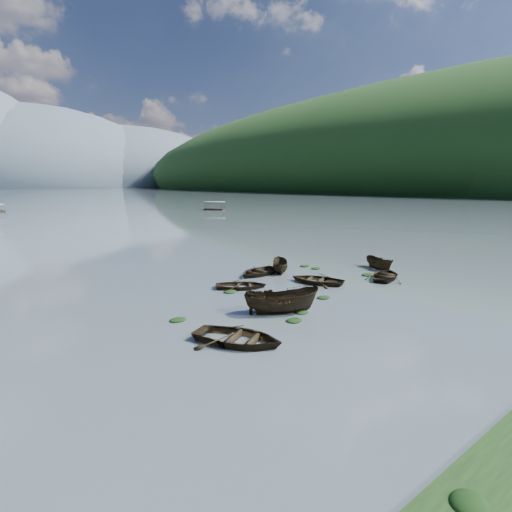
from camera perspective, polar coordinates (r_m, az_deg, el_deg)
ground_plane at (r=28.34m, az=15.45°, el=-7.42°), size 2400.00×2400.00×0.00m
right_hill_far at (r=536.64m, az=25.64°, el=8.48°), size 520.00×1200.00×190.00m
haze_mtn_c at (r=929.91m, az=-28.92°, el=8.60°), size 520.00×520.00×260.00m
haze_mtn_d at (r=977.48m, az=-18.37°, el=9.38°), size 520.00×520.00×220.00m
rowboat_0 at (r=21.97m, az=-2.61°, el=-12.35°), size 5.56×6.14×1.04m
rowboat_2 at (r=26.76m, az=3.67°, el=-8.12°), size 5.28×4.14×1.93m
rowboat_3 at (r=34.88m, az=8.65°, el=-3.81°), size 4.81×5.54×0.96m
rowboat_4 at (r=37.89m, az=18.04°, el=-3.07°), size 5.44×4.77×0.94m
rowboat_5 at (r=41.93m, az=17.21°, el=-1.76°), size 2.45×3.99×1.45m
rowboat_6 at (r=32.76m, az=-2.11°, el=-4.63°), size 5.15×4.85×0.87m
rowboat_7 at (r=37.54m, az=0.38°, el=-2.67°), size 5.36×4.30×0.99m
rowboat_8 at (r=38.66m, az=3.42°, el=-2.30°), size 3.49×3.81×1.46m
weed_clump_0 at (r=25.29m, az=5.46°, el=-9.26°), size 1.07×0.87×0.23m
weed_clump_1 at (r=26.86m, az=6.56°, el=-8.10°), size 0.94×0.75×0.21m
weed_clump_2 at (r=30.40m, az=9.63°, el=-5.97°), size 1.04×0.83×0.23m
weed_clump_3 at (r=40.42m, az=8.52°, el=-1.84°), size 1.03×0.87×0.23m
weed_clump_4 at (r=38.62m, az=15.66°, el=-2.69°), size 1.24×0.98×0.26m
weed_clump_5 at (r=25.76m, az=-11.10°, el=-9.05°), size 1.08×0.87×0.23m
weed_clump_6 at (r=31.59m, az=-3.69°, el=-5.21°), size 1.08×0.90×0.23m
weed_clump_7 at (r=41.44m, az=6.97°, el=-1.50°), size 1.12×0.89×0.24m
pontoon_right at (r=128.41m, az=-5.91°, el=6.55°), size 5.83×7.12×2.55m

